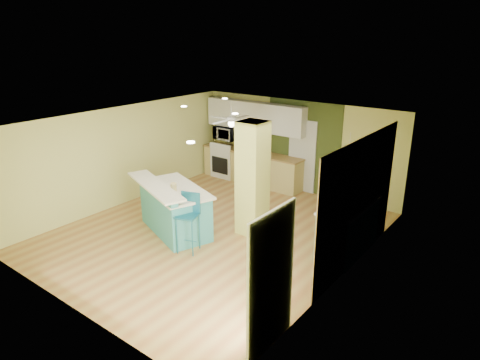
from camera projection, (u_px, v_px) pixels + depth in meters
name	position (u px, v px, depth m)	size (l,w,h in m)	color
floor	(215.00, 232.00, 9.53)	(6.00, 7.00, 0.01)	#A86F3A
ceiling	(213.00, 121.00, 8.70)	(6.00, 7.00, 0.01)	white
wall_back	(297.00, 146.00, 11.75)	(6.00, 0.01, 2.50)	#D2D371
wall_front	(64.00, 239.00, 6.48)	(6.00, 0.01, 2.50)	#D2D371
wall_left	(124.00, 156.00, 10.83)	(0.01, 7.00, 2.50)	#D2D371
wall_right	(346.00, 214.00, 7.40)	(0.01, 7.00, 2.50)	#D2D371
wood_panel	(359.00, 203.00, 7.86)	(0.02, 3.40, 2.50)	#9A7A58
olive_accent	(303.00, 147.00, 11.62)	(2.20, 0.02, 2.50)	#3C4B1E
interior_door	(302.00, 156.00, 11.68)	(0.82, 0.05, 2.00)	silver
french_door	(271.00, 281.00, 5.76)	(0.04, 1.08, 2.10)	silver
column	(252.00, 179.00, 9.12)	(0.55, 0.55, 2.50)	#CDD361
kitchen_run	(252.00, 167.00, 12.52)	(3.25, 0.63, 0.94)	tan
stove	(226.00, 162.00, 13.06)	(0.76, 0.66, 1.08)	white
upper_cabinets	(255.00, 116.00, 12.12)	(3.20, 0.34, 0.80)	white
microwave	(226.00, 133.00, 12.77)	(0.70, 0.48, 0.39)	white
ceiling_fan	(231.00, 120.00, 10.97)	(1.41, 1.41, 0.61)	white
pendant_lamp	(348.00, 165.00, 7.96)	(0.14, 0.14, 0.69)	silver
wall_decor	(363.00, 184.00, 7.92)	(0.03, 0.90, 0.70)	brown
peninsula	(174.00, 209.00, 9.39)	(2.35, 1.83, 1.18)	teal
bar_stool	(189.00, 213.00, 8.51)	(0.51, 0.51, 1.22)	#1E6E8A
side_counter	(348.00, 228.00, 8.49)	(0.70, 1.64, 1.06)	teal
fruit_bowl	(262.00, 153.00, 12.06)	(0.33, 0.33, 0.08)	#342415
canister	(174.00, 187.00, 9.06)	(0.13, 0.13, 0.17)	yellow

